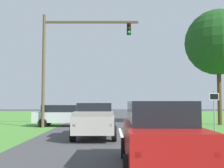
# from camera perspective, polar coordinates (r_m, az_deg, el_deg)

# --- Properties ---
(ground_plane) EXTENTS (120.00, 120.00, 0.00)m
(ground_plane) POSITION_cam_1_polar(r_m,az_deg,el_deg) (12.73, 2.36, -12.72)
(ground_plane) COLOR #424244
(red_suv_near) EXTENTS (2.29, 4.97, 2.01)m
(red_suv_near) POSITION_cam_1_polar(r_m,az_deg,el_deg) (8.40, 9.53, -10.15)
(red_suv_near) COLOR #9E1411
(red_suv_near) RESTS_ON ground_plane
(pickup_truck_lead) EXTENTS (2.35, 5.20, 1.92)m
(pickup_truck_lead) POSITION_cam_1_polar(r_m,az_deg,el_deg) (15.30, -3.85, -7.50)
(pickup_truck_lead) COLOR #B7B2A8
(pickup_truck_lead) RESTS_ON ground_plane
(traffic_light) EXTENTS (7.58, 0.40, 8.89)m
(traffic_light) POSITION_cam_1_polar(r_m,az_deg,el_deg) (21.80, -9.76, 6.39)
(traffic_light) COLOR brown
(traffic_light) RESTS_ON ground_plane
(keep_moving_sign) EXTENTS (0.60, 0.09, 2.66)m
(keep_moving_sign) POSITION_cam_1_polar(r_m,az_deg,el_deg) (18.26, 20.39, -4.42)
(keep_moving_sign) COLOR gray
(keep_moving_sign) RESTS_ON ground_plane
(oak_tree_right) EXTENTS (5.75, 5.75, 10.10)m
(oak_tree_right) POSITION_cam_1_polar(r_m,az_deg,el_deg) (25.95, 21.10, 8.12)
(oak_tree_right) COLOR #4C351E
(oak_tree_right) RESTS_ON ground_plane
(crossing_suv_far) EXTENTS (4.66, 2.16, 1.72)m
(crossing_suv_far) POSITION_cam_1_polar(r_m,az_deg,el_deg) (22.66, -10.63, -6.41)
(crossing_suv_far) COLOR silver
(crossing_suv_far) RESTS_ON ground_plane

